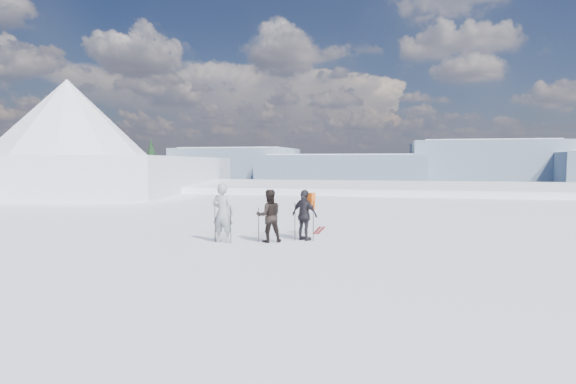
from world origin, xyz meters
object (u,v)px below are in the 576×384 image
at_px(skier_dark, 269,216).
at_px(skier_grey, 223,213).
at_px(skier_pack, 305,215).
at_px(skis_loose, 319,230).

bearing_deg(skier_dark, skier_grey, -9.41).
height_order(skier_grey, skier_pack, skier_grey).
bearing_deg(skier_pack, skier_dark, 54.45).
bearing_deg(skier_grey, skier_dark, -161.17).
relative_size(skier_dark, skis_loose, 1.01).
bearing_deg(skier_grey, skier_pack, -155.58).
xyz_separation_m(skier_dark, skis_loose, (1.26, 2.72, -0.84)).
bearing_deg(skis_loose, skier_grey, -131.33).
xyz_separation_m(skier_dark, skier_pack, (1.08, 0.54, -0.01)).
height_order(skier_grey, skier_dark, skier_grey).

